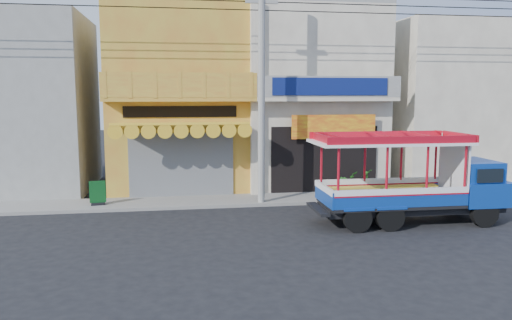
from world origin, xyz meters
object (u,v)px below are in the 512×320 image
at_px(songthaew_truck, 424,180).
at_px(potted_plant_c, 367,181).
at_px(utility_pole, 265,73).
at_px(potted_plant_a, 347,183).
at_px(green_sign, 98,195).
at_px(potted_plant_b, 344,188).

xyz_separation_m(songthaew_truck, potted_plant_c, (-0.23, 4.36, -0.81)).
relative_size(utility_pole, potted_plant_c, 27.66).
height_order(potted_plant_a, potted_plant_c, potted_plant_c).
height_order(green_sign, potted_plant_c, potted_plant_c).
relative_size(utility_pole, potted_plant_b, 32.94).
bearing_deg(potted_plant_b, utility_pole, 36.72).
height_order(songthaew_truck, potted_plant_c, songthaew_truck).
bearing_deg(potted_plant_b, potted_plant_c, -110.99).
bearing_deg(songthaew_truck, green_sign, 160.70).
bearing_deg(potted_plant_c, utility_pole, -45.77).
distance_m(utility_pole, potted_plant_c, 6.37).
bearing_deg(potted_plant_a, potted_plant_b, -168.38).
height_order(utility_pole, songthaew_truck, utility_pole).
bearing_deg(green_sign, songthaew_truck, -19.30).
height_order(songthaew_truck, green_sign, songthaew_truck).
bearing_deg(potted_plant_a, utility_pole, 140.20).
bearing_deg(utility_pole, songthaew_truck, -35.69).
bearing_deg(green_sign, potted_plant_b, -2.17).
xyz_separation_m(songthaew_truck, potted_plant_b, (-1.50, 3.50, -0.90)).
xyz_separation_m(utility_pole, green_sign, (-6.29, 0.46, -4.53)).
bearing_deg(songthaew_truck, potted_plant_c, 93.06).
xyz_separation_m(songthaew_truck, green_sign, (-11.02, 3.86, -0.94)).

